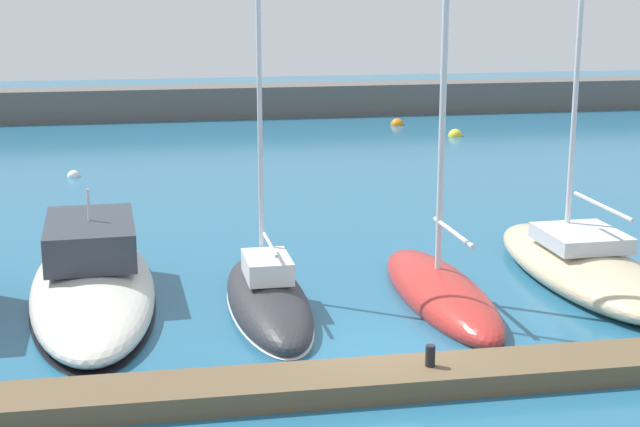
% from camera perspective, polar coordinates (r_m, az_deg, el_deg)
% --- Properties ---
extents(ground_plane, '(120.00, 120.00, 0.00)m').
position_cam_1_polar(ground_plane, '(21.57, 3.69, -8.27)').
color(ground_plane, '#236084').
extents(dock_pier, '(29.31, 1.47, 0.44)m').
position_cam_1_polar(dock_pier, '(19.85, 4.95, -9.62)').
color(dock_pier, brown).
rests_on(dock_pier, ground_plane).
extents(breakwater_seawall, '(108.00, 2.44, 1.80)m').
position_cam_1_polar(breakwater_seawall, '(57.52, -5.16, 6.60)').
color(breakwater_seawall, '#5B5651').
rests_on(breakwater_seawall, ground_plane).
extents(motorboat_ivory_second, '(3.61, 10.51, 3.14)m').
position_cam_1_polar(motorboat_ivory_second, '(25.65, -13.25, -3.88)').
color(motorboat_ivory_second, silver).
rests_on(motorboat_ivory_second, ground_plane).
extents(sailboat_charcoal_third, '(2.10, 7.01, 13.16)m').
position_cam_1_polar(sailboat_charcoal_third, '(24.28, -3.09, -4.99)').
color(sailboat_charcoal_third, '#2D2D33').
rests_on(sailboat_charcoal_third, ground_plane).
extents(sailboat_red_fourth, '(2.19, 7.32, 15.85)m').
position_cam_1_polar(sailboat_red_fourth, '(24.95, 7.11, -4.35)').
color(sailboat_red_fourth, '#B72D28').
rests_on(sailboat_red_fourth, ground_plane).
extents(sailboat_sand_fifth, '(3.15, 8.84, 19.51)m').
position_cam_1_polar(sailboat_sand_fifth, '(27.32, 15.20, -2.77)').
color(sailboat_sand_fifth, beige).
rests_on(sailboat_sand_fifth, ground_plane).
extents(mooring_buoy_orange, '(0.74, 0.74, 0.74)m').
position_cam_1_polar(mooring_buoy_orange, '(54.25, 4.56, 5.21)').
color(mooring_buoy_orange, orange).
rests_on(mooring_buoy_orange, ground_plane).
extents(mooring_buoy_yellow, '(0.74, 0.74, 0.74)m').
position_cam_1_polar(mooring_buoy_yellow, '(50.82, 7.96, 4.54)').
color(mooring_buoy_yellow, yellow).
rests_on(mooring_buoy_yellow, ground_plane).
extents(mooring_buoy_white, '(0.54, 0.54, 0.54)m').
position_cam_1_polar(mooring_buoy_white, '(41.36, -14.30, 2.11)').
color(mooring_buoy_white, white).
rests_on(mooring_buoy_white, ground_plane).
extents(dock_bollard, '(0.20, 0.20, 0.44)m').
position_cam_1_polar(dock_bollard, '(19.82, 6.51, -8.32)').
color(dock_bollard, black).
rests_on(dock_bollard, dock_pier).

